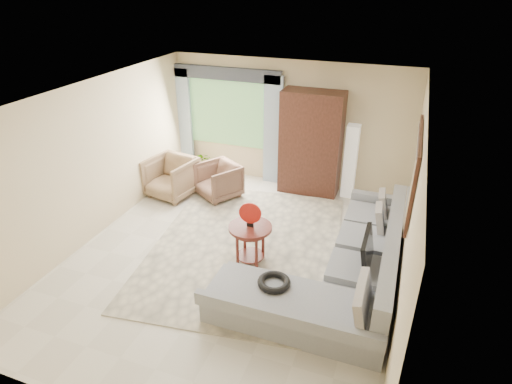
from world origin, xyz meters
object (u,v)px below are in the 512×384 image
at_px(sectional_sofa, 345,273).
at_px(floor_lamp, 350,162).
at_px(tv_screen, 367,251).
at_px(armchair_left, 171,177).
at_px(armchair_right, 218,181).
at_px(coffee_table, 250,244).
at_px(potted_plant, 201,163).
at_px(armoire, 311,143).

distance_m(sectional_sofa, floor_lamp, 3.03).
height_order(sectional_sofa, tv_screen, tv_screen).
xyz_separation_m(armchair_left, floor_lamp, (3.36, 1.22, 0.35)).
bearing_deg(armchair_left, armchair_right, 27.82).
bearing_deg(coffee_table, potted_plant, 129.05).
distance_m(potted_plant, armoire, 2.62).
distance_m(armoire, floor_lamp, 0.86).
bearing_deg(coffee_table, tv_screen, -3.97).
bearing_deg(armchair_left, tv_screen, -12.21).
xyz_separation_m(tv_screen, armchair_right, (-3.15, 2.00, -0.37)).
distance_m(coffee_table, floor_lamp, 3.04).
height_order(armoire, floor_lamp, armoire).
bearing_deg(tv_screen, floor_lamp, 103.37).
relative_size(armchair_left, armchair_right, 1.14).
xyz_separation_m(armchair_right, armoire, (1.65, 0.88, 0.70)).
bearing_deg(armchair_right, armchair_left, -130.55).
xyz_separation_m(armchair_left, potted_plant, (0.07, 1.17, -0.14)).
height_order(coffee_table, armchair_right, armchair_right).
bearing_deg(potted_plant, sectional_sofa, -37.91).
xyz_separation_m(coffee_table, armchair_right, (-1.40, 1.88, 0.00)).
relative_size(tv_screen, armchair_right, 0.96).
relative_size(coffee_table, potted_plant, 1.28).
xyz_separation_m(armchair_left, armoire, (2.56, 1.16, 0.65)).
bearing_deg(floor_lamp, potted_plant, -179.03).
distance_m(tv_screen, coffee_table, 1.79).
bearing_deg(sectional_sofa, tv_screen, 2.84).
distance_m(tv_screen, armoire, 3.27).
relative_size(armchair_left, armoire, 0.42).
relative_size(coffee_table, floor_lamp, 0.44).
distance_m(armchair_left, armchair_right, 0.95).
height_order(coffee_table, floor_lamp, floor_lamp).
bearing_deg(floor_lamp, coffee_table, -110.38).
bearing_deg(tv_screen, coffee_table, 176.03).
bearing_deg(armchair_left, sectional_sofa, -13.80).
xyz_separation_m(potted_plant, armoire, (2.49, -0.00, 0.79)).
distance_m(coffee_table, armchair_right, 2.35).
height_order(sectional_sofa, coffee_table, sectional_sofa).
xyz_separation_m(tv_screen, floor_lamp, (-0.70, 2.94, 0.03)).
height_order(potted_plant, armoire, armoire).
distance_m(armchair_right, floor_lamp, 2.66).
height_order(armchair_left, floor_lamp, floor_lamp).
bearing_deg(potted_plant, coffee_table, -50.95).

